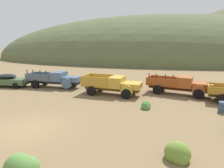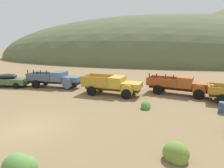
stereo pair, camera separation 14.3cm
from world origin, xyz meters
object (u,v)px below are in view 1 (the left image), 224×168
car_weathered_green (10,80)px  truck_faded_yellow (115,85)px  truck_oxide_orange (183,85)px  oil_drum_by_truck (223,107)px  truck_chalk_blue (58,79)px

car_weathered_green → truck_faded_yellow: (13.30, -1.10, 0.20)m
truck_oxide_orange → oil_drum_by_truck: 5.40m
truck_faded_yellow → oil_drum_by_truck: 9.60m
truck_chalk_blue → truck_faded_yellow: truck_chalk_blue is taller
truck_oxide_orange → oil_drum_by_truck: bearing=-50.6°
truck_chalk_blue → truck_faded_yellow: size_ratio=1.06×
truck_oxide_orange → oil_drum_by_truck: (2.23, -4.88, -0.59)m
car_weathered_green → truck_oxide_orange: bearing=-3.3°
car_weathered_green → oil_drum_by_truck: size_ratio=6.10×
truck_oxide_orange → truck_faded_yellow: bearing=-152.6°
car_weathered_green → truck_oxide_orange: truck_oxide_orange is taller
oil_drum_by_truck → truck_chalk_blue: bearing=161.9°
truck_faded_yellow → truck_oxide_orange: size_ratio=0.94×
truck_faded_yellow → oil_drum_by_truck: size_ratio=7.59×
truck_chalk_blue → oil_drum_by_truck: bearing=-16.5°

